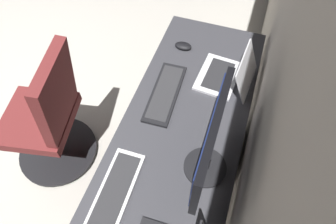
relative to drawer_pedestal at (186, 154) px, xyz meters
The scene contains 9 objects.
wall_back 1.02m from the drawer_pedestal, 93.85° to the left, with size 5.30×0.10×2.60m, color beige.
desk 0.33m from the drawer_pedestal, 12.43° to the right, with size 1.81×0.62×0.73m.
drawer_pedestal is the anchor object (origin of this frame).
monitor_primary 0.68m from the drawer_pedestal, 31.35° to the left, with size 0.51×0.20×0.42m.
laptop_leftmost 0.56m from the drawer_pedestal, 159.37° to the left, with size 0.31×0.31×0.20m.
keyboard_main 0.45m from the drawer_pedestal, 126.08° to the right, with size 0.43×0.16×0.02m.
keyboard_spare 0.65m from the drawer_pedestal, 23.80° to the right, with size 0.42×0.15×0.02m.
mouse_main 0.67m from the drawer_pedestal, 159.65° to the right, with size 0.06×0.10×0.03m, color black.
office_chair 0.88m from the drawer_pedestal, 83.22° to the right, with size 0.56×0.59×0.97m.
Camera 1 is at (0.84, 2.13, 2.02)m, focal length 31.68 mm.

